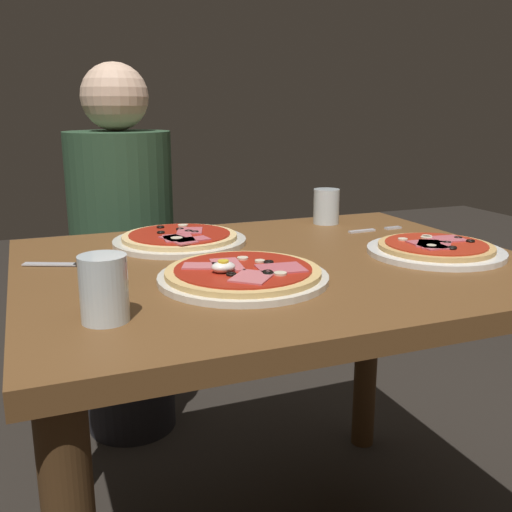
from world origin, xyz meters
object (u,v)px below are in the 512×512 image
dining_table (277,317)px  fork (371,230)px  pizza_across_left (436,249)px  diner_person (124,266)px  water_glass_near (326,209)px  pizza_foreground (243,275)px  water_glass_far (104,293)px  pizza_across_right (180,239)px  knife (78,264)px

dining_table → fork: 0.41m
pizza_across_left → diner_person: bearing=123.8°
dining_table → water_glass_near: 0.46m
dining_table → fork: fork is taller
dining_table → diner_person: bearing=105.5°
pizza_foreground → water_glass_far: bearing=-155.7°
dining_table → water_glass_near: bearing=48.4°
water_glass_near → water_glass_far: bearing=-140.5°
pizza_across_right → water_glass_near: size_ratio=3.27×
pizza_across_right → knife: (-0.24, -0.12, -0.01)m
pizza_across_left → knife: bearing=165.7°
pizza_foreground → dining_table: bearing=42.9°
pizza_across_left → diner_person: (-0.55, 0.82, -0.19)m
water_glass_far → knife: (-0.01, 0.34, -0.04)m
water_glass_far → knife: size_ratio=0.55×
pizza_across_right → diner_person: (-0.06, 0.51, -0.19)m
fork → pizza_foreground: bearing=-147.3°
pizza_foreground → diner_person: 0.88m
pizza_foreground → water_glass_near: bearing=46.9°
pizza_across_right → diner_person: bearing=96.1°
pizza_across_left → water_glass_near: 0.40m
pizza_foreground → water_glass_far: 0.29m
pizza_foreground → water_glass_far: size_ratio=3.11×
pizza_across_right → diner_person: 0.55m
fork → knife: (-0.74, -0.08, 0.00)m
water_glass_far → fork: water_glass_far is taller
water_glass_far → pizza_across_left: bearing=12.1°
dining_table → diner_person: 0.77m
water_glass_near → knife: bearing=-162.8°
pizza_across_left → knife: (-0.73, 0.19, -0.01)m
dining_table → knife: size_ratio=5.62×
pizza_foreground → knife: (-0.27, 0.22, -0.01)m
water_glass_far → diner_person: (0.18, 0.97, -0.22)m
pizza_foreground → water_glass_far: (-0.26, -0.12, 0.03)m
pizza_foreground → knife: size_ratio=1.70×
water_glass_near → pizza_across_left: bearing=-82.0°
dining_table → water_glass_far: 0.48m
fork → diner_person: diner_person is taller
pizza_across_right → fork: size_ratio=1.97×
dining_table → water_glass_near: (0.29, 0.32, 0.16)m
dining_table → water_glass_near: water_glass_near is taller
dining_table → pizza_across_right: 0.31m
knife → water_glass_far: bearing=-88.5°
pizza_across_left → fork: size_ratio=1.87×
water_glass_near → fork: water_glass_near is taller
pizza_across_left → fork: bearing=89.1°
pizza_foreground → water_glass_near: size_ratio=3.33×
pizza_foreground → water_glass_near: 0.59m
water_glass_near → fork: bearing=-66.0°
pizza_foreground → diner_person: (-0.09, 0.85, -0.19)m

